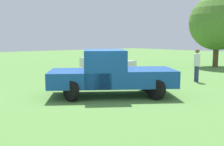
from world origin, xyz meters
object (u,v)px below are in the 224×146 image
at_px(sedan_near, 105,62).
at_px(tree_back_left, 217,23).
at_px(pickup_truck, 109,72).
at_px(person_bystander, 197,63).

xyz_separation_m(sedan_near, tree_back_left, (3.42, 8.55, 2.87)).
bearing_deg(tree_back_left, sedan_near, -111.82).
bearing_deg(pickup_truck, sedan_near, 87.96).
bearing_deg(sedan_near, person_bystander, 12.98).
bearing_deg(sedan_near, pickup_truck, -30.92).
bearing_deg(tree_back_left, person_bystander, -66.89).
xyz_separation_m(pickup_truck, sedan_near, (-6.43, 4.77, -0.28)).
bearing_deg(pickup_truck, person_bystander, 31.68).
height_order(sedan_near, tree_back_left, tree_back_left).
height_order(sedan_near, person_bystander, person_bystander).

